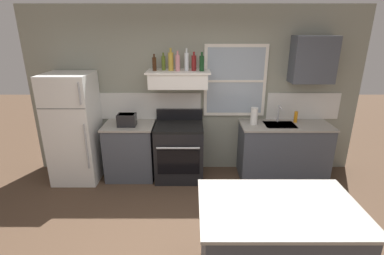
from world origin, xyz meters
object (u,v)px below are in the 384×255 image
paper_towel_roll (255,116)px  dish_soap_bottle (296,117)px  bottle_champagne_gold_foil (171,61)px  bottle_clear_tall (187,61)px  stove_range (180,151)px  bottle_brown_stout (155,64)px  bottle_olive_oil_square (164,63)px  refrigerator (75,128)px  bottle_red_label_wine (194,63)px  bottle_dark_green_wine (202,63)px  bottle_rose_pink (178,63)px  toaster (127,120)px  kitchen_island (275,248)px

paper_towel_roll → dish_soap_bottle: (0.69, 0.10, -0.04)m
bottle_champagne_gold_foil → bottle_clear_tall: size_ratio=1.00×
stove_range → bottle_brown_stout: size_ratio=4.40×
bottle_olive_oil_square → refrigerator: bearing=-173.2°
bottle_red_label_wine → bottle_dark_green_wine: bearing=-26.1°
bottle_red_label_wine → bottle_dark_green_wine: (0.12, -0.06, 0.00)m
bottle_champagne_gold_foil → refrigerator: bearing=-175.2°
bottle_rose_pink → refrigerator: bearing=-176.8°
bottle_champagne_gold_foil → bottle_red_label_wine: bearing=0.6°
toaster → bottle_red_label_wine: bottle_red_label_wine is taller
bottle_brown_stout → refrigerator: bearing=-174.6°
bottle_brown_stout → bottle_dark_green_wine: (0.71, -0.05, 0.01)m
stove_range → bottle_dark_green_wine: (0.35, 0.05, 1.40)m
stove_range → bottle_dark_green_wine: 1.44m
kitchen_island → bottle_red_label_wine: bearing=107.9°
bottle_olive_oil_square → bottle_clear_tall: 0.36m
bottle_red_label_wine → paper_towel_roll: bottle_red_label_wine is taller
stove_range → bottle_champagne_gold_foil: (-0.11, 0.11, 1.42)m
toaster → paper_towel_roll: 1.99m
stove_range → paper_towel_roll: size_ratio=4.04×
bottle_olive_oil_square → bottle_brown_stout: bearing=-160.3°
paper_towel_roll → bottle_brown_stout: bearing=177.7°
paper_towel_roll → dish_soap_bottle: size_ratio=1.50×
bottle_rose_pink → bottle_clear_tall: bearing=9.5°
refrigerator → toaster: bearing=-1.0°
bottle_olive_oil_square → bottle_red_label_wine: (0.46, -0.04, 0.01)m
bottle_clear_tall → kitchen_island: size_ratio=0.24×
bottle_clear_tall → bottle_dark_green_wine: 0.23m
stove_range → bottle_clear_tall: bottle_clear_tall is taller
bottle_brown_stout → bottle_dark_green_wine: 0.71m
bottle_clear_tall → paper_towel_roll: (1.06, -0.05, -0.84)m
refrigerator → dish_soap_bottle: bearing=2.6°
bottle_clear_tall → bottle_dark_green_wine: bottle_clear_tall is taller
bottle_clear_tall → paper_towel_roll: bottle_clear_tall is taller
bottle_champagne_gold_foil → bottle_clear_tall: 0.24m
refrigerator → bottle_rose_pink: bearing=3.2°
dish_soap_bottle → stove_range: bearing=-175.8°
bottle_olive_oil_square → bottle_champagne_gold_foil: 0.13m
refrigerator → paper_towel_roll: 2.84m
stove_range → refrigerator: bearing=-179.2°
dish_soap_bottle → refrigerator: bearing=-177.4°
stove_range → bottle_red_label_wine: bearing=24.9°
bottle_olive_oil_square → dish_soap_bottle: size_ratio=1.46×
bottle_red_label_wine → kitchen_island: 2.77m
bottle_champagne_gold_foil → paper_towel_roll: bottle_champagne_gold_foil is taller
bottle_olive_oil_square → bottle_champagne_gold_foil: bearing=-19.5°
bottle_rose_pink → kitchen_island: size_ratio=0.21×
stove_range → bottle_champagne_gold_foil: 1.43m
bottle_brown_stout → bottle_rose_pink: bearing=-4.7°
bottle_champagne_gold_foil → bottle_rose_pink: 0.11m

